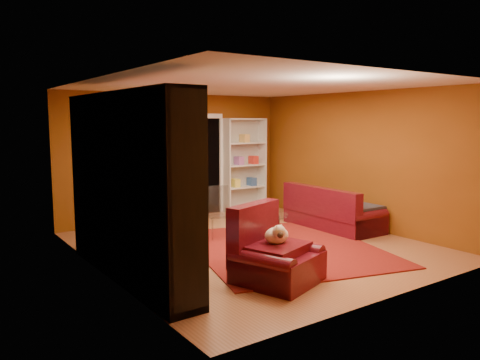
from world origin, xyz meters
TOP-DOWN VIEW (x-y plane):
  - floor at (0.00, 0.00)m, footprint 5.00×5.50m
  - ceiling at (0.00, 0.00)m, footprint 5.00×5.50m
  - wall_back at (0.00, 2.77)m, footprint 5.00×0.05m
  - wall_left at (-2.52, 0.00)m, footprint 0.05×5.50m
  - wall_right at (2.52, 0.00)m, footprint 0.05×5.50m
  - doorway at (0.60, 2.73)m, footprint 1.06×0.60m
  - rug at (0.30, -0.41)m, footprint 3.57×3.90m
  - media_unit at (-2.27, -0.35)m, footprint 0.54×3.14m
  - christmas_tree at (-0.93, 1.69)m, footprint 1.36×1.36m
  - gift_box_teal at (-1.48, 1.59)m, footprint 0.37×0.37m
  - gift_box_green at (-0.61, 1.85)m, footprint 0.36×0.36m
  - white_bookshelf at (1.63, 2.57)m, footprint 1.01×0.38m
  - armchair at (-0.80, -1.60)m, footprint 1.30×1.30m
  - dog at (-0.77, -1.53)m, footprint 0.48×0.42m
  - sofa at (2.02, 0.18)m, footprint 0.91×1.95m
  - coffee_table at (0.44, 0.29)m, footprint 0.86×0.86m
  - acrylic_chair at (-0.21, 0.73)m, footprint 0.54×0.56m

SIDE VIEW (x-z plane):
  - floor at x=0.00m, z-range -0.05..0.00m
  - rug at x=0.30m, z-range 0.00..0.02m
  - gift_box_green at x=-0.61m, z-range 0.00..0.28m
  - gift_box_teal at x=-1.48m, z-range 0.00..0.29m
  - coffee_table at x=0.44m, z-range -0.04..0.48m
  - armchair at x=-0.80m, z-range 0.00..0.80m
  - acrylic_chair at x=-0.21m, z-range 0.00..0.82m
  - sofa at x=2.02m, z-range 0.00..0.83m
  - dog at x=-0.77m, z-range 0.46..0.72m
  - christmas_tree at x=-0.93m, z-range -0.03..1.98m
  - white_bookshelf at x=1.63m, z-range -0.03..2.13m
  - doorway at x=0.60m, z-range -0.03..2.13m
  - media_unit at x=-2.27m, z-range 0.00..2.40m
  - wall_back at x=0.00m, z-range 0.00..2.60m
  - wall_left at x=-2.52m, z-range 0.00..2.60m
  - wall_right at x=2.52m, z-range 0.00..2.60m
  - ceiling at x=0.00m, z-range 2.60..2.65m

